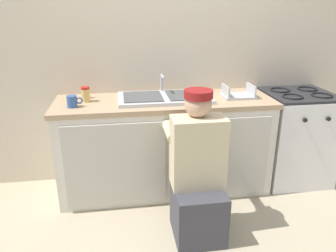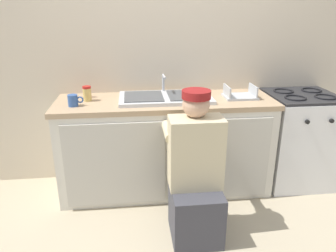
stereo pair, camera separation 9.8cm
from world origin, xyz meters
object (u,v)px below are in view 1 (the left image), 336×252
Objects in this scene: spice_bottle_red at (86,93)px; stove_range at (294,137)px; sink_double_basin at (165,97)px; condiment_jar at (86,94)px; coffee_mug at (72,101)px; dish_rack_tray at (238,94)px; plumber_person at (198,178)px.

stove_range is at bearing -4.30° from spice_bottle_red.
stove_range is at bearing -0.10° from sink_double_basin.
condiment_jar is 0.12m from spice_bottle_red.
sink_double_basin is 0.77m from coffee_mug.
stove_range is (1.27, -0.00, -0.45)m from sink_double_basin.
sink_double_basin is 7.62× the size of spice_bottle_red.
stove_range is 0.76m from dish_rack_tray.
spice_bottle_red is at bearing 168.01° from sink_double_basin.
coffee_mug is at bearing -171.34° from sink_double_basin.
stove_range is 7.07× the size of coffee_mug.
plumber_person is at bearing -41.55° from condiment_jar.
sink_double_basin is 0.72× the size of plumber_person.
stove_range is at bearing -0.96° from condiment_jar.
stove_range is at bearing 31.46° from plumber_person.
coffee_mug is 1.20× the size of spice_bottle_red.
condiment_jar is at bearing -83.83° from spice_bottle_red.
coffee_mug is 0.98× the size of condiment_jar.
condiment_jar is (0.09, 0.15, 0.02)m from coffee_mug.
plumber_person is 1.26m from spice_bottle_red.
spice_bottle_red is at bearing 72.50° from coffee_mug.
condiment_jar is at bearing 179.04° from stove_range.
sink_double_basin reaches higher than condiment_jar.
sink_double_basin is at bearing -2.59° from condiment_jar.
condiment_jar is at bearing 57.14° from coffee_mug.
sink_double_basin is 0.90× the size of stove_range.
coffee_mug is 0.45× the size of dish_rack_tray.
condiment_jar is (-1.94, 0.03, 0.49)m from stove_range.
stove_range is at bearing 1.47° from dish_rack_tray.
plumber_person is 8.63× the size of condiment_jar.
condiment_jar is 1.33m from dish_rack_tray.
sink_double_basin reaches higher than spice_bottle_red.
condiment_jar is 0.46× the size of dish_rack_tray.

